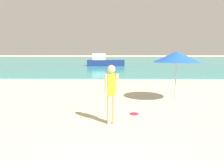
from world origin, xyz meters
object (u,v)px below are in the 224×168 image
object	(u,v)px
boat_near	(104,62)
person_standing	(111,91)
frisbee	(134,114)
beach_umbrella	(177,57)

from	to	relation	value
boat_near	person_standing	bearing A→B (deg)	-88.96
frisbee	boat_near	xyz separation A→B (m)	(-2.14, 21.74, 0.63)
frisbee	beach_umbrella	xyz separation A→B (m)	(1.82, 1.84, 1.79)
frisbee	boat_near	distance (m)	21.85
boat_near	beach_umbrella	size ratio (longest dim) A/B	2.50
person_standing	beach_umbrella	distance (m)	3.85
beach_umbrella	person_standing	bearing A→B (deg)	-132.62
frisbee	beach_umbrella	bearing A→B (deg)	45.38
person_standing	boat_near	distance (m)	22.70
boat_near	frisbee	bearing A→B (deg)	-86.91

